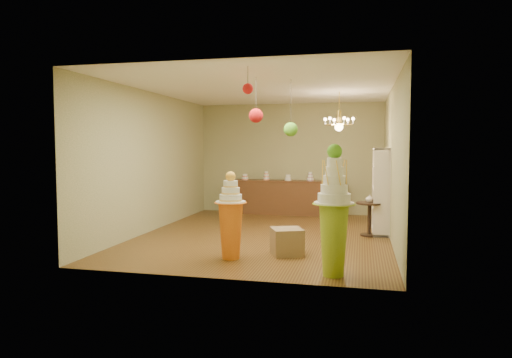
% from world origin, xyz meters
% --- Properties ---
extents(floor, '(6.50, 6.50, 0.00)m').
position_xyz_m(floor, '(0.00, 0.00, 0.00)').
color(floor, '#553817').
rests_on(floor, ground).
extents(ceiling, '(6.50, 6.50, 0.00)m').
position_xyz_m(ceiling, '(0.00, 0.00, 3.00)').
color(ceiling, white).
rests_on(ceiling, ground).
extents(wall_back, '(5.00, 0.04, 3.00)m').
position_xyz_m(wall_back, '(0.00, 3.25, 1.50)').
color(wall_back, tan).
rests_on(wall_back, ground).
extents(wall_front, '(5.00, 0.04, 3.00)m').
position_xyz_m(wall_front, '(0.00, -3.25, 1.50)').
color(wall_front, tan).
rests_on(wall_front, ground).
extents(wall_left, '(0.04, 6.50, 3.00)m').
position_xyz_m(wall_left, '(-2.50, 0.00, 1.50)').
color(wall_left, tan).
rests_on(wall_left, ground).
extents(wall_right, '(0.04, 6.50, 3.00)m').
position_xyz_m(wall_right, '(2.50, 0.00, 1.50)').
color(wall_right, tan).
rests_on(wall_right, ground).
extents(pedestal_green, '(0.64, 0.64, 1.86)m').
position_xyz_m(pedestal_green, '(1.56, -2.75, 0.77)').
color(pedestal_green, '#9DBF2A').
rests_on(pedestal_green, floor).
extents(pedestal_orange, '(0.54, 0.54, 1.43)m').
position_xyz_m(pedestal_orange, '(-0.13, -2.12, 0.59)').
color(pedestal_orange, orange).
rests_on(pedestal_orange, floor).
extents(burlap_riser, '(0.65, 0.65, 0.45)m').
position_xyz_m(burlap_riser, '(0.72, -1.65, 0.22)').
color(burlap_riser, olive).
rests_on(burlap_riser, floor).
extents(sideboard, '(3.04, 0.54, 1.16)m').
position_xyz_m(sideboard, '(0.00, 2.97, 0.48)').
color(sideboard, '#57321B').
rests_on(sideboard, floor).
extents(shelving_unit, '(0.33, 1.20, 1.80)m').
position_xyz_m(shelving_unit, '(2.34, 0.80, 0.90)').
color(shelving_unit, beige).
rests_on(shelving_unit, floor).
extents(round_table, '(0.63, 0.63, 0.69)m').
position_xyz_m(round_table, '(2.10, 0.36, 0.45)').
color(round_table, black).
rests_on(round_table, floor).
extents(vase, '(0.18, 0.18, 0.16)m').
position_xyz_m(vase, '(2.10, 0.36, 0.77)').
color(vase, beige).
rests_on(vase, round_table).
extents(pom_red_left, '(0.24, 0.24, 0.77)m').
position_xyz_m(pom_red_left, '(0.18, -1.62, 2.35)').
color(pom_red_left, '#3B342A').
rests_on(pom_red_left, ceiling).
extents(pom_green_mid, '(0.25, 0.25, 1.00)m').
position_xyz_m(pom_green_mid, '(0.71, -1.24, 2.13)').
color(pom_green_mid, '#3B342A').
rests_on(pom_green_mid, ceiling).
extents(pom_red_right, '(0.16, 0.16, 0.41)m').
position_xyz_m(pom_red_right, '(0.29, -2.63, 2.67)').
color(pom_red_right, '#3B342A').
rests_on(pom_red_right, ceiling).
extents(chandelier, '(0.75, 0.75, 0.85)m').
position_xyz_m(chandelier, '(1.44, 0.81, 2.30)').
color(chandelier, gold).
rests_on(chandelier, ceiling).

